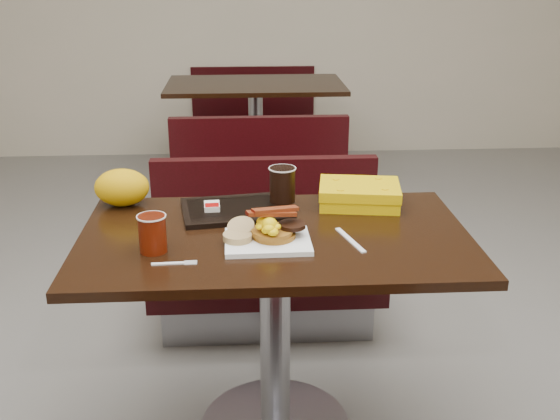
{
  "coord_description": "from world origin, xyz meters",
  "views": [
    {
      "loc": [
        -0.09,
        -1.84,
        1.54
      ],
      "look_at": [
        0.02,
        0.02,
        0.82
      ],
      "focal_mm": 41.8,
      "sensor_mm": 36.0,
      "label": 1
    }
  ],
  "objects": [
    {
      "name": "condiment_ketchup",
      "position": [
        -0.03,
        0.0,
        0.75
      ],
      "size": [
        0.05,
        0.04,
        0.01
      ],
      "primitive_type": "cube",
      "rotation": [
        0.0,
        0.0,
        -0.54
      ],
      "color": "#8C0504",
      "rests_on": "table_near"
    },
    {
      "name": "muffin_bottom",
      "position": [
        -0.11,
        -0.07,
        0.77
      ],
      "size": [
        0.1,
        0.1,
        0.02
      ],
      "primitive_type": "cylinder",
      "rotation": [
        0.0,
        0.0,
        0.13
      ],
      "color": "tan",
      "rests_on": "platter"
    },
    {
      "name": "clamshell",
      "position": [
        0.3,
        0.24,
        0.79
      ],
      "size": [
        0.3,
        0.24,
        0.07
      ],
      "primitive_type": "cube",
      "rotation": [
        0.0,
        0.0,
        -0.15
      ],
      "color": "#DDAF03",
      "rests_on": "table_near"
    },
    {
      "name": "bench_near_n",
      "position": [
        0.0,
        0.7,
        0.36
      ],
      "size": [
        1.0,
        0.46,
        0.72
      ],
      "primitive_type": null,
      "color": "black",
      "rests_on": "floor"
    },
    {
      "name": "platter",
      "position": [
        -0.03,
        -0.07,
        0.76
      ],
      "size": [
        0.26,
        0.2,
        0.01
      ],
      "primitive_type": "cube",
      "rotation": [
        0.0,
        0.0,
        0.02
      ],
      "color": "white",
      "rests_on": "table_near"
    },
    {
      "name": "bacon_strips",
      "position": [
        -0.01,
        -0.05,
        0.84
      ],
      "size": [
        0.17,
        0.11,
        0.01
      ],
      "primitive_type": null,
      "rotation": [
        0.0,
        0.0,
        0.31
      ],
      "color": "#460805",
      "rests_on": "scrambled_eggs"
    },
    {
      "name": "bench_far_s",
      "position": [
        0.0,
        1.9,
        0.36
      ],
      "size": [
        1.0,
        0.46,
        0.72
      ],
      "primitive_type": null,
      "color": "black",
      "rests_on": "floor"
    },
    {
      "name": "bench_far_n",
      "position": [
        0.0,
        3.3,
        0.36
      ],
      "size": [
        1.0,
        0.46,
        0.72
      ],
      "primitive_type": null,
      "color": "black",
      "rests_on": "floor"
    },
    {
      "name": "coffee_cup_near",
      "position": [
        -0.36,
        -0.11,
        0.81
      ],
      "size": [
        0.09,
        0.09,
        0.11
      ],
      "primitive_type": "cylinder",
      "rotation": [
        0.0,
        0.0,
        0.21
      ],
      "color": "maroon",
      "rests_on": "table_near"
    },
    {
      "name": "table_near",
      "position": [
        0.0,
        0.0,
        0.38
      ],
      "size": [
        1.2,
        0.7,
        0.75
      ],
      "primitive_type": null,
      "color": "black",
      "rests_on": "floor"
    },
    {
      "name": "knife",
      "position": [
        0.22,
        -0.07,
        0.75
      ],
      "size": [
        0.07,
        0.19,
        0.0
      ],
      "primitive_type": "cube",
      "rotation": [
        0.0,
        0.0,
        -1.29
      ],
      "color": "white",
      "rests_on": "table_near"
    },
    {
      "name": "fork",
      "position": [
        -0.31,
        -0.2,
        0.75
      ],
      "size": [
        0.13,
        0.03,
        0.0
      ],
      "primitive_type": null,
      "rotation": [
        0.0,
        0.0,
        0.04
      ],
      "color": "white",
      "rests_on": "table_near"
    },
    {
      "name": "paper_bag",
      "position": [
        -0.51,
        0.28,
        0.81
      ],
      "size": [
        0.21,
        0.18,
        0.13
      ],
      "primitive_type": "ellipsoid",
      "rotation": [
        0.0,
        0.0,
        -0.25
      ],
      "color": "#E4A307",
      "rests_on": "table_near"
    },
    {
      "name": "hashbrown_sleeve_left",
      "position": [
        -0.2,
        0.18,
        0.78
      ],
      "size": [
        0.06,
        0.07,
        0.02
      ],
      "primitive_type": "cube",
      "rotation": [
        0.0,
        0.0,
        0.06
      ],
      "color": "silver",
      "rests_on": "tray"
    },
    {
      "name": "sausage_patty",
      "position": [
        0.05,
        -0.05,
        0.8
      ],
      "size": [
        0.1,
        0.1,
        0.01
      ],
      "primitive_type": "cylinder",
      "rotation": [
        0.0,
        0.0,
        -0.26
      ],
      "color": "black",
      "rests_on": "pancake_stack"
    },
    {
      "name": "scrambled_eggs",
      "position": [
        -0.02,
        -0.09,
        0.81
      ],
      "size": [
        0.09,
        0.08,
        0.04
      ],
      "primitive_type": "ellipsoid",
      "rotation": [
        0.0,
        0.0,
        0.05
      ],
      "color": "#F5E604",
      "rests_on": "pancake_stack"
    },
    {
      "name": "condiment_syrup",
      "position": [
        -0.09,
        -0.01,
        0.75
      ],
      "size": [
        0.05,
        0.04,
        0.01
      ],
      "primitive_type": "cube",
      "rotation": [
        0.0,
        0.0,
        0.39
      ],
      "color": "red",
      "rests_on": "table_near"
    },
    {
      "name": "table_far",
      "position": [
        0.0,
        2.6,
        0.38
      ],
      "size": [
        1.2,
        0.7,
        0.75
      ],
      "primitive_type": null,
      "color": "black",
      "rests_on": "floor"
    },
    {
      "name": "muffin_top",
      "position": [
        -0.1,
        -0.03,
        0.79
      ],
      "size": [
        0.1,
        0.11,
        0.05
      ],
      "primitive_type": "cylinder",
      "rotation": [
        0.38,
        0.0,
        -0.33
      ],
      "color": "tan",
      "rests_on": "platter"
    },
    {
      "name": "coffee_cup_far",
      "position": [
        0.04,
        0.24,
        0.83
      ],
      "size": [
        0.1,
        0.1,
        0.12
      ],
      "primitive_type": "cylinder",
      "rotation": [
        0.0,
        0.0,
        -0.1
      ],
      "color": "black",
      "rests_on": "tray"
    },
    {
      "name": "tray",
      "position": [
        -0.12,
        0.19,
        0.76
      ],
      "size": [
        0.39,
        0.3,
        0.02
      ],
      "primitive_type": "cube",
      "rotation": [
        0.0,
        0.0,
        0.14
      ],
      "color": "black",
      "rests_on": "table_near"
    },
    {
      "name": "pancake_stack",
      "position": [
        -0.01,
        -0.06,
        0.78
      ],
      "size": [
        0.15,
        0.15,
        0.03
      ],
      "primitive_type": "cylinder",
      "rotation": [
        0.0,
        0.0,
        0.17
      ],
      "color": "#9F701A",
      "rests_on": "platter"
    }
  ]
}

